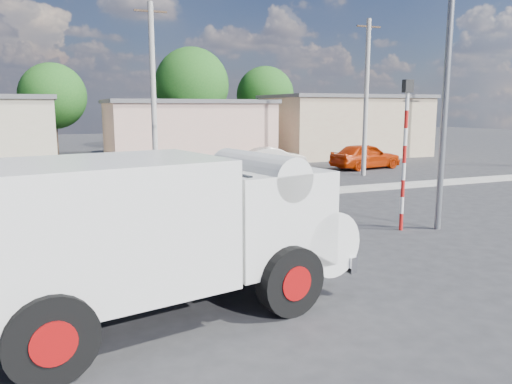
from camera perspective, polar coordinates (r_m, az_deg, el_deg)
name	(u,v)px	position (r m, az deg, el deg)	size (l,w,h in m)	color
ground_plane	(333,256)	(12.45, 8.80, -7.23)	(120.00, 120.00, 0.00)	#272729
median	(227,198)	(19.53, -3.29, -0.68)	(40.00, 0.80, 0.16)	#99968E
truck	(168,229)	(8.69, -10.05, -4.13)	(7.12, 3.78, 2.79)	black
bicycle	(263,218)	(13.92, 0.81, -2.99)	(0.72, 2.07, 1.09)	black
cyclist	(263,207)	(13.85, 0.81, -1.77)	(0.62, 0.41, 1.69)	white
car_cream	(274,158)	(29.35, 2.03, 3.91)	(1.33, 3.81, 1.25)	white
car_red	(365,156)	(29.94, 12.40, 4.04)	(1.77, 4.39, 1.49)	#AF2804
traffic_pole	(405,142)	(15.02, 16.67, 5.46)	(0.28, 0.18, 4.36)	red
streetlight	(443,58)	(15.43, 20.64, 14.17)	(2.34, 0.22, 9.00)	slate
building_row	(173,129)	(33.04, -9.44, 7.06)	(37.80, 7.30, 4.44)	#C2B793
tree_row	(107,90)	(39.02, -16.67, 11.14)	(34.13, 7.32, 8.10)	#38281E
utility_poles	(264,97)	(24.11, 0.93, 10.84)	(35.40, 0.24, 8.00)	#99968E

